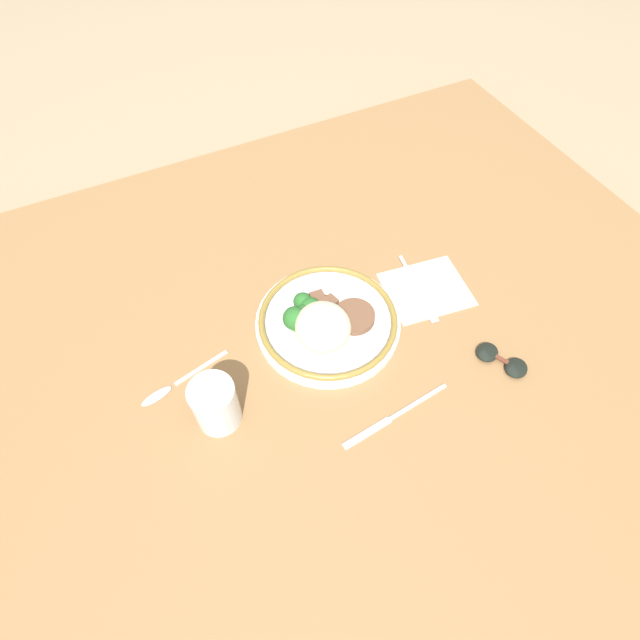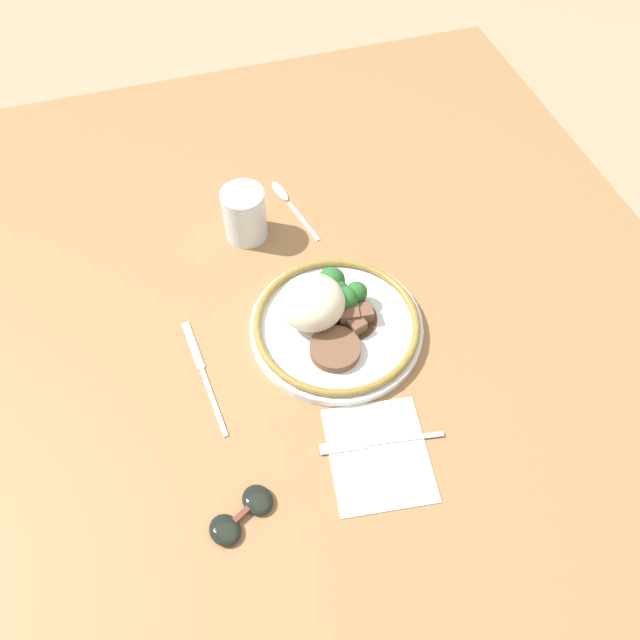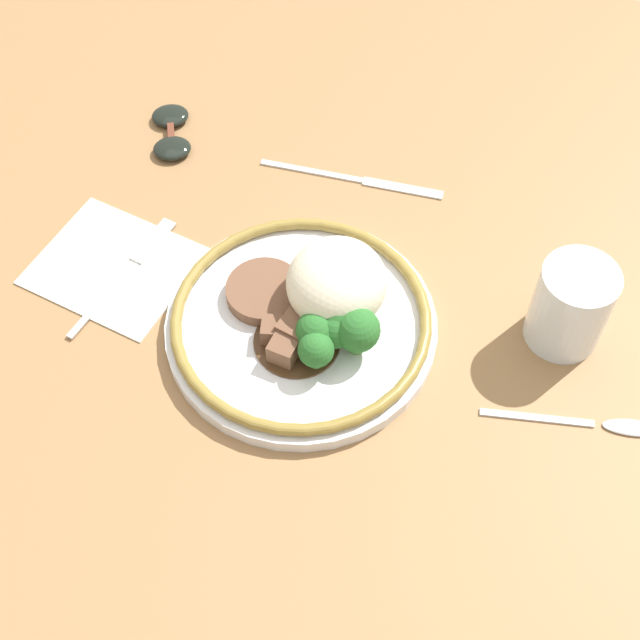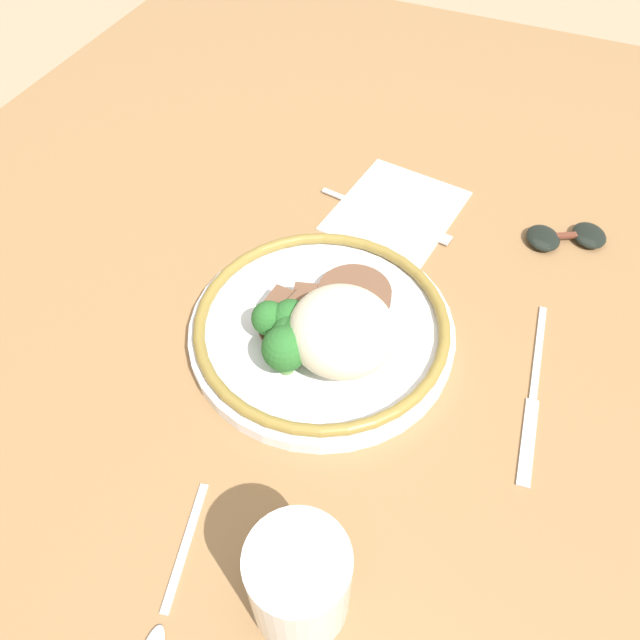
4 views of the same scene
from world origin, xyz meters
name	(u,v)px [view 3 (image 3 of 4)]	position (x,y,z in m)	size (l,w,h in m)	color
ground_plane	(304,324)	(0.00, 0.00, 0.00)	(8.00, 8.00, 0.00)	#998466
dining_table	(304,315)	(0.00, 0.00, 0.02)	(1.51, 1.26, 0.04)	olive
napkin	(114,266)	(-0.21, -0.02, 0.04)	(0.18, 0.16, 0.00)	silver
plate	(311,315)	(0.02, -0.03, 0.06)	(0.27, 0.27, 0.09)	white
juice_glass	(570,309)	(0.25, 0.06, 0.08)	(0.07, 0.07, 0.10)	#F4AD19
fork	(132,265)	(-0.19, -0.02, 0.04)	(0.04, 0.18, 0.00)	silver
knife	(358,180)	(0.00, 0.18, 0.04)	(0.21, 0.03, 0.00)	silver
spoon	(609,425)	(0.32, -0.03, 0.04)	(0.17, 0.05, 0.01)	silver
sunglasses	(171,132)	(-0.23, 0.18, 0.04)	(0.08, 0.10, 0.01)	black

